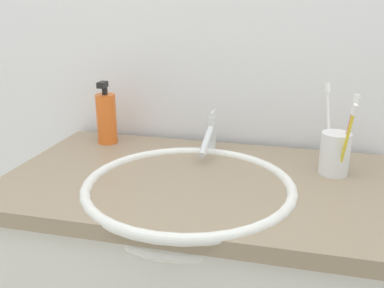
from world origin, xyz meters
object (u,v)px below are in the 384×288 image
at_px(toothbrush_white, 328,121).
at_px(soap_dispenser, 106,118).
at_px(toothbrush_cup, 335,154).
at_px(toothbrush_yellow, 347,137).
at_px(faucet, 209,136).
at_px(toothbrush_red, 349,129).

bearing_deg(toothbrush_white, soap_dispenser, 175.07).
bearing_deg(toothbrush_cup, toothbrush_yellow, -68.22).
xyz_separation_m(toothbrush_yellow, toothbrush_white, (-0.04, 0.08, 0.01)).
distance_m(faucet, toothbrush_yellow, 0.36).
xyz_separation_m(toothbrush_cup, toothbrush_white, (-0.02, 0.04, 0.07)).
distance_m(faucet, toothbrush_white, 0.31).
relative_size(faucet, toothbrush_white, 0.79).
xyz_separation_m(toothbrush_cup, toothbrush_yellow, (0.02, -0.05, 0.06)).
distance_m(toothbrush_cup, soap_dispenser, 0.63).
bearing_deg(toothbrush_red, toothbrush_cup, 170.99).
xyz_separation_m(toothbrush_red, toothbrush_white, (-0.04, 0.04, 0.01)).
bearing_deg(toothbrush_cup, soap_dispenser, 172.04).
relative_size(toothbrush_cup, toothbrush_yellow, 0.56).
xyz_separation_m(toothbrush_cup, toothbrush_red, (0.02, -0.00, 0.06)).
bearing_deg(soap_dispenser, toothbrush_red, -8.00).
distance_m(toothbrush_cup, toothbrush_yellow, 0.08).
distance_m(toothbrush_red, toothbrush_white, 0.06).
bearing_deg(toothbrush_red, faucet, 168.00).
relative_size(faucet, toothbrush_yellow, 0.89).
bearing_deg(toothbrush_cup, toothbrush_red, -9.01).
bearing_deg(toothbrush_yellow, faucet, 161.13).
height_order(faucet, toothbrush_red, toothbrush_red).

